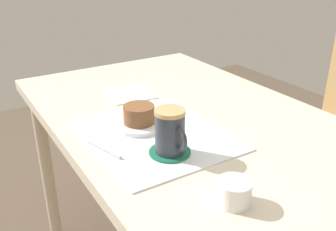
# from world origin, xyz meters

# --- Properties ---
(dining_table) EXTENTS (1.25, 0.76, 0.74)m
(dining_table) POSITION_xyz_m (0.00, 0.00, 0.66)
(dining_table) COLOR beige
(dining_table) RESTS_ON ground_plane
(placemat) EXTENTS (0.41, 0.35, 0.00)m
(placemat) POSITION_xyz_m (0.05, -0.15, 0.74)
(placemat) COLOR white
(placemat) RESTS_ON dining_table
(pastry_plate) EXTENTS (0.14, 0.14, 0.01)m
(pastry_plate) POSITION_xyz_m (-0.01, -0.16, 0.75)
(pastry_plate) COLOR white
(pastry_plate) RESTS_ON placemat
(pastry) EXTENTS (0.09, 0.09, 0.05)m
(pastry) POSITION_xyz_m (-0.01, -0.16, 0.78)
(pastry) COLOR brown
(pastry) RESTS_ON pastry_plate
(coffee_coaster) EXTENTS (0.10, 0.10, 0.00)m
(coffee_coaster) POSITION_xyz_m (0.16, -0.17, 0.75)
(coffee_coaster) COLOR #196B4C
(coffee_coaster) RESTS_ON placemat
(coffee_mug) EXTENTS (0.11, 0.07, 0.11)m
(coffee_mug) POSITION_xyz_m (0.16, -0.17, 0.81)
(coffee_mug) COLOR #2D333D
(coffee_mug) RESTS_ON coffee_coaster
(teaspoon) EXTENTS (0.13, 0.04, 0.01)m
(teaspoon) POSITION_xyz_m (0.06, -0.30, 0.75)
(teaspoon) COLOR silver
(teaspoon) RESTS_ON placemat
(paper_napkin) EXTENTS (0.17, 0.17, 0.00)m
(paper_napkin) POSITION_xyz_m (-0.26, -0.07, 0.74)
(paper_napkin) COLOR white
(paper_napkin) RESTS_ON dining_table
(sugar_bowl) EXTENTS (0.07, 0.07, 0.05)m
(sugar_bowl) POSITION_xyz_m (0.38, -0.16, 0.77)
(sugar_bowl) COLOR white
(sugar_bowl) RESTS_ON dining_table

